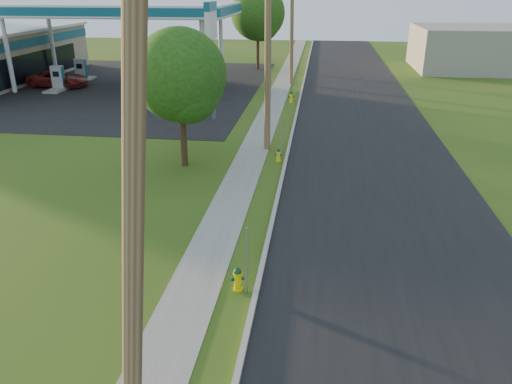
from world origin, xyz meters
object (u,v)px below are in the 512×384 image
fuel_pump_sw (81,73)px  tree_verge (182,79)px  fuel_pump_nw (59,81)px  hydrant_far (291,97)px  hydrant_near (238,279)px  hydrant_mid (278,155)px  price_pylon (211,28)px  utility_pole_far (292,24)px  car_silver (185,78)px  utility_pole_mid (268,49)px  car_red (58,79)px  utility_pole_near (133,212)px  tree_lot (259,15)px  fuel_pump_se (183,75)px  fuel_pump_ne (170,84)px

fuel_pump_sw → tree_verge: bearing=-54.1°
fuel_pump_nw → fuel_pump_sw: size_ratio=1.00×
fuel_pump_nw → hydrant_far: size_ratio=4.00×
hydrant_near → hydrant_mid: size_ratio=1.09×
hydrant_far → fuel_pump_nw: bearing=173.7°
price_pylon → hydrant_far: price_pylon is taller
utility_pole_far → car_silver: size_ratio=2.35×
utility_pole_mid → hydrant_near: (0.57, -12.68, -4.60)m
car_red → car_silver: car_silver is taller
utility_pole_near → utility_pole_far: bearing=90.0°
utility_pole_far → tree_verge: bearing=-99.2°
price_pylon → tree_lot: bearing=89.1°
tree_verge → utility_pole_far: bearing=80.8°
fuel_pump_nw → hydrant_far: fuel_pump_nw is taller
price_pylon → car_red: (-14.66, 8.67, -4.76)m
fuel_pump_sw → hydrant_near: bearing=-58.1°
utility_pole_mid → fuel_pump_se: bearing=117.6°
hydrant_mid → car_red: (-19.30, 16.01, 0.35)m
utility_pole_near → fuel_pump_sw: size_ratio=2.96×
tree_lot → car_silver: bearing=-116.8°
utility_pole_near → hydrant_far: utility_pole_near is taller
price_pylon → tree_lot: (0.30, 19.97, -0.41)m
utility_pole_far → hydrant_far: 8.33m
fuel_pump_se → hydrant_near: size_ratio=4.44×
car_silver → tree_verge: bearing=-178.6°
hydrant_near → hydrant_mid: hydrant_near is taller
fuel_pump_ne → hydrant_near: bearing=-69.7°
fuel_pump_sw → car_red: fuel_pump_sw is taller
price_pylon → hydrant_mid: bearing=-57.7°
fuel_pump_nw → fuel_pump_se: 9.85m
utility_pole_mid → fuel_pump_se: size_ratio=3.06×
fuel_pump_nw → hydrant_far: 18.54m
fuel_pump_ne → car_silver: bearing=81.6°
price_pylon → hydrant_near: bearing=-76.2°
utility_pole_near → car_red: bearing=120.0°
price_pylon → hydrant_far: size_ratio=8.57×
utility_pole_far → fuel_pump_nw: utility_pole_far is taller
utility_pole_near → hydrant_near: utility_pole_near is taller
fuel_pump_se → tree_lot: (5.30, 8.47, 4.30)m
utility_pole_mid → hydrant_mid: size_ratio=14.84×
fuel_pump_se → price_pylon: price_pylon is taller
car_silver → utility_pole_far: bearing=-89.1°
fuel_pump_sw → tree_lot: (14.30, 8.47, 4.30)m
tree_verge → price_pylon: bearing=93.3°
utility_pole_far → fuel_pump_nw: (-17.90, -5.00, -4.08)m
tree_lot → car_red: bearing=-142.9°
tree_verge → car_red: size_ratio=1.28×
tree_lot → hydrant_mid: tree_lot is taller
utility_pole_near → utility_pole_far: (-0.00, 36.00, 0.00)m
utility_pole_mid → car_silver: (-8.49, 15.79, -4.26)m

